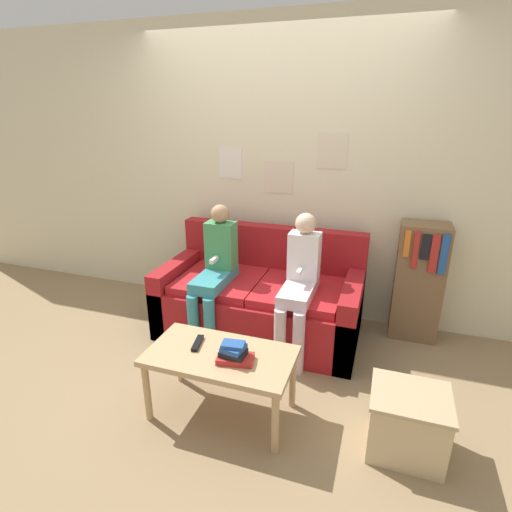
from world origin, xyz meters
The scene contains 10 objects.
ground_plane centered at (0.00, 0.00, 0.00)m, with size 10.00×10.00×0.00m, color #937A56.
wall_back centered at (0.00, 1.07, 1.30)m, with size 8.00×0.06×2.60m.
couch centered at (0.00, 0.55, 0.29)m, with size 1.68×0.86×0.87m.
coffee_table centered at (0.08, -0.51, 0.39)m, with size 0.91×0.49×0.44m.
person_left centered at (-0.33, 0.34, 0.62)m, with size 0.24×0.58×1.13m.
person_right centered at (0.38, 0.34, 0.62)m, with size 0.24×0.58×1.11m.
tv_remote centered at (-0.09, -0.47, 0.46)m, with size 0.07×0.17×0.02m.
book_stack centered at (0.19, -0.56, 0.50)m, with size 0.23×0.16×0.12m.
bookshelf centered at (1.27, 0.89, 0.51)m, with size 0.38×0.28×1.00m.
storage_box centered at (1.20, -0.46, 0.19)m, with size 0.43×0.38×0.38m.
Camera 1 is at (0.96, -2.42, 1.86)m, focal length 28.00 mm.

